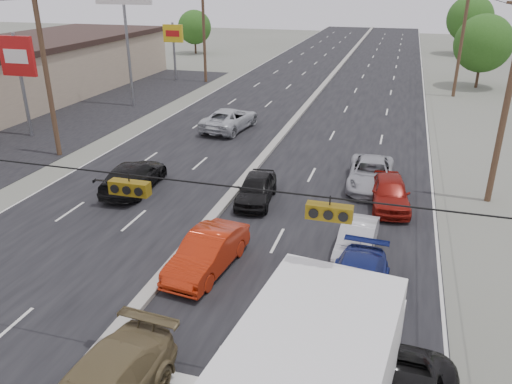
% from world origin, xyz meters
% --- Properties ---
extents(ground, '(200.00, 200.00, 0.00)m').
position_xyz_m(ground, '(0.00, 0.00, 0.00)').
color(ground, '#606356').
rests_on(ground, ground).
extents(road_surface, '(20.00, 160.00, 0.02)m').
position_xyz_m(road_surface, '(0.00, 30.00, 0.00)').
color(road_surface, black).
rests_on(road_surface, ground).
extents(center_median, '(0.50, 160.00, 0.20)m').
position_xyz_m(center_median, '(0.00, 30.00, 0.10)').
color(center_median, gray).
rests_on(center_median, ground).
extents(parking_lot, '(10.00, 42.00, 0.02)m').
position_xyz_m(parking_lot, '(-17.00, 25.00, 0.00)').
color(parking_lot, black).
rests_on(parking_lot, ground).
extents(utility_pole_left_b, '(1.60, 0.30, 10.00)m').
position_xyz_m(utility_pole_left_b, '(-12.50, 15.00, 5.11)').
color(utility_pole_left_b, '#422D1E').
rests_on(utility_pole_left_b, ground).
extents(utility_pole_left_c, '(1.60, 0.30, 10.00)m').
position_xyz_m(utility_pole_left_c, '(-12.50, 40.00, 5.11)').
color(utility_pole_left_c, '#422D1E').
rests_on(utility_pole_left_c, ground).
extents(utility_pole_right_b, '(1.60, 0.30, 10.00)m').
position_xyz_m(utility_pole_right_b, '(12.50, 15.00, 5.11)').
color(utility_pole_right_b, '#422D1E').
rests_on(utility_pole_right_b, ground).
extents(utility_pole_right_c, '(1.60, 0.30, 10.00)m').
position_xyz_m(utility_pole_right_c, '(12.50, 40.00, 5.11)').
color(utility_pole_right_c, '#422D1E').
rests_on(utility_pole_right_c, ground).
extents(traffic_signals, '(25.00, 0.30, 0.54)m').
position_xyz_m(traffic_signals, '(1.40, 0.00, 5.49)').
color(traffic_signals, black).
rests_on(traffic_signals, ground).
extents(pole_sign_mid, '(2.60, 0.25, 7.00)m').
position_xyz_m(pole_sign_mid, '(-17.00, 18.00, 5.11)').
color(pole_sign_mid, slate).
rests_on(pole_sign_mid, ground).
extents(pole_sign_far, '(2.20, 0.25, 6.00)m').
position_xyz_m(pole_sign_far, '(-16.00, 40.00, 4.41)').
color(pole_sign_far, slate).
rests_on(pole_sign_far, ground).
extents(tree_left_far, '(4.80, 4.80, 6.12)m').
position_xyz_m(tree_left_far, '(-22.00, 60.00, 3.72)').
color(tree_left_far, '#382619').
rests_on(tree_left_far, ground).
extents(tree_right_mid, '(5.60, 5.60, 7.14)m').
position_xyz_m(tree_right_mid, '(15.00, 45.00, 4.34)').
color(tree_right_mid, '#382619').
rests_on(tree_right_mid, ground).
extents(tree_right_far, '(6.40, 6.40, 8.16)m').
position_xyz_m(tree_right_far, '(16.00, 70.00, 4.96)').
color(tree_right_far, '#382619').
rests_on(tree_right_far, ground).
extents(red_sedan, '(2.08, 4.65, 1.48)m').
position_xyz_m(red_sedan, '(1.40, 5.05, 0.74)').
color(red_sedan, '#AE230A').
rests_on(red_sedan, ground).
extents(queue_car_a, '(2.00, 4.22, 1.39)m').
position_xyz_m(queue_car_a, '(1.40, 11.62, 0.70)').
color(queue_car_a, black).
rests_on(queue_car_a, ground).
extents(queue_car_b, '(1.56, 3.96, 1.28)m').
position_xyz_m(queue_car_b, '(6.70, 7.76, 0.64)').
color(queue_car_b, silver).
rests_on(queue_car_b, ground).
extents(queue_car_c, '(2.59, 5.22, 1.42)m').
position_xyz_m(queue_car_c, '(6.70, 15.25, 0.71)').
color(queue_car_c, '#A3A5AB').
rests_on(queue_car_c, ground).
extents(queue_car_d, '(2.26, 4.95, 1.40)m').
position_xyz_m(queue_car_d, '(7.00, 4.37, 0.70)').
color(queue_car_d, navy).
rests_on(queue_car_d, ground).
extents(queue_car_e, '(2.31, 4.55, 1.49)m').
position_xyz_m(queue_car_e, '(7.75, 12.89, 0.74)').
color(queue_car_e, maroon).
rests_on(queue_car_e, ground).
extents(oncoming_near, '(2.49, 5.28, 1.49)m').
position_xyz_m(oncoming_near, '(-5.19, 11.33, 0.74)').
color(oncoming_near, black).
rests_on(oncoming_near, ground).
extents(oncoming_far, '(3.27, 5.93, 1.57)m').
position_xyz_m(oncoming_far, '(-4.06, 23.43, 0.79)').
color(oncoming_far, '#B6BABE').
rests_on(oncoming_far, ground).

